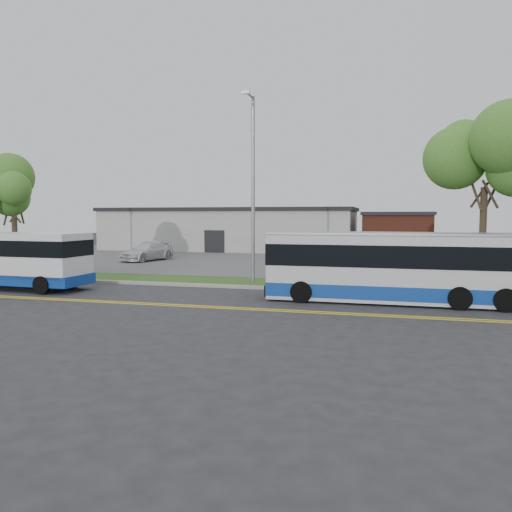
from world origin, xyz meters
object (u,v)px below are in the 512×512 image
(parked_car_b, at_px, (147,252))
(tree_west, at_px, (13,189))
(pedestrian, at_px, (45,261))
(tree_east, at_px, (485,158))
(shuttle_bus, at_px, (28,259))
(streetlight_near, at_px, (253,183))
(transit_bus, at_px, (394,267))
(parked_car_a, at_px, (151,250))

(parked_car_b, bearing_deg, tree_west, -97.21)
(pedestrian, bearing_deg, tree_east, 179.59)
(tree_west, xyz_separation_m, shuttle_bus, (5.02, -5.03, -3.67))
(streetlight_near, xyz_separation_m, transit_bus, (7.00, -3.76, -3.79))
(streetlight_near, xyz_separation_m, parked_car_b, (-11.19, 10.04, -4.44))
(parked_car_a, relative_size, parked_car_b, 0.88)
(tree_west, bearing_deg, parked_car_b, 68.30)
(tree_west, bearing_deg, streetlight_near, -1.80)
(shuttle_bus, height_order, transit_bus, transit_bus)
(shuttle_bus, xyz_separation_m, parked_car_a, (-1.91, 16.72, -0.66))
(tree_west, xyz_separation_m, pedestrian, (2.38, -0.42, -4.19))
(tree_west, xyz_separation_m, parked_car_a, (3.10, 11.70, -4.33))
(shuttle_bus, bearing_deg, parked_car_b, 96.94)
(tree_east, distance_m, streetlight_near, 11.05)
(shuttle_bus, bearing_deg, pedestrian, 121.97)
(tree_east, bearing_deg, tree_west, 179.56)
(pedestrian, bearing_deg, parked_car_a, -94.35)
(tree_east, distance_m, tree_west, 26.02)
(tree_east, xyz_separation_m, streetlight_near, (-11.00, -0.27, -0.97))
(tree_east, xyz_separation_m, pedestrian, (-23.62, -0.22, -5.27))
(tree_west, relative_size, parked_car_a, 1.63)
(shuttle_bus, relative_size, parked_car_b, 1.50)
(streetlight_near, bearing_deg, pedestrian, 179.75)
(tree_west, bearing_deg, shuttle_bus, -45.06)
(streetlight_near, xyz_separation_m, shuttle_bus, (-9.98, -4.55, -3.78))
(tree_east, bearing_deg, parked_car_b, 156.25)
(pedestrian, bearing_deg, parked_car_b, -99.07)
(shuttle_bus, relative_size, pedestrian, 4.32)
(tree_east, xyz_separation_m, parked_car_b, (-22.19, 9.77, -5.41))
(shuttle_bus, distance_m, pedestrian, 5.34)
(streetlight_near, height_order, parked_car_b, streetlight_near)
(tree_west, height_order, pedestrian, tree_west)
(transit_bus, height_order, parked_car_a, transit_bus)
(tree_west, relative_size, pedestrian, 4.14)
(pedestrian, relative_size, parked_car_b, 0.35)
(pedestrian, distance_m, parked_car_b, 10.09)
(streetlight_near, bearing_deg, parked_car_b, 138.12)
(shuttle_bus, height_order, parked_car_a, shuttle_bus)
(shuttle_bus, xyz_separation_m, parked_car_b, (-1.21, 14.59, -0.66))
(tree_east, relative_size, tree_west, 1.21)
(parked_car_a, bearing_deg, tree_west, -109.39)
(tree_east, bearing_deg, streetlight_near, -178.58)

